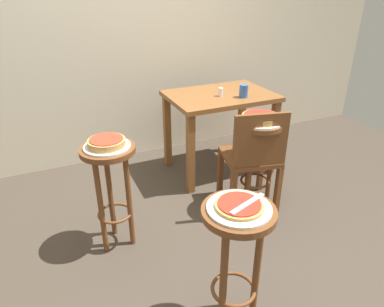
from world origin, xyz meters
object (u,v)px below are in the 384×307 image
at_px(pizza_server_knife, 248,203).
at_px(stool_leftside, 111,177).
at_px(serving_plate_foreground, 239,208).
at_px(serving_plate_middle, 260,121).
at_px(condiment_shaker, 221,92).
at_px(pizza_foreground, 239,205).
at_px(pizza_leftside, 107,142).
at_px(dining_table, 220,108).
at_px(cup_near_edge, 244,91).
at_px(stool_middle, 258,148).
at_px(wooden_chair, 253,156).
at_px(pizza_middle, 261,117).
at_px(serving_plate_leftside, 107,146).
at_px(stool_foreground, 236,246).

bearing_deg(pizza_server_knife, stool_leftside, 95.99).
xyz_separation_m(serving_plate_foreground, stool_leftside, (-0.41, 0.89, -0.22)).
relative_size(serving_plate_middle, condiment_shaker, 4.41).
height_order(pizza_foreground, pizza_leftside, pizza_leftside).
height_order(dining_table, cup_near_edge, cup_near_edge).
height_order(pizza_foreground, cup_near_edge, cup_near_edge).
bearing_deg(condiment_shaker, stool_leftside, -151.32).
bearing_deg(pizza_foreground, condiment_shaker, 64.65).
xyz_separation_m(stool_middle, cup_near_edge, (0.18, 0.53, 0.28)).
relative_size(dining_table, pizza_server_knife, 4.23).
xyz_separation_m(pizza_leftside, wooden_chair, (1.07, -0.02, -0.31)).
height_order(dining_table, wooden_chair, wooden_chair).
height_order(pizza_middle, cup_near_edge, cup_near_edge).
bearing_deg(serving_plate_middle, pizza_leftside, 178.67).
bearing_deg(stool_leftside, pizza_foreground, -65.63).
height_order(serving_plate_foreground, stool_leftside, serving_plate_foreground).
distance_m(stool_middle, pizza_server_knife, 1.14).
relative_size(stool_leftside, pizza_leftside, 3.23).
relative_size(serving_plate_foreground, stool_leftside, 0.40).
xyz_separation_m(stool_middle, pizza_server_knife, (-0.67, -0.89, 0.25)).
xyz_separation_m(stool_middle, serving_plate_middle, (0.00, -0.00, 0.22)).
distance_m(dining_table, condiment_shaker, 0.18).
bearing_deg(pizza_server_knife, pizza_foreground, 126.85).
bearing_deg(serving_plate_middle, serving_plate_leftside, 178.67).
distance_m(pizza_foreground, stool_middle, 1.14).
bearing_deg(dining_table, stool_leftside, -149.75).
bearing_deg(stool_leftside, serving_plate_middle, -1.33).
bearing_deg(cup_near_edge, dining_table, 128.50).
bearing_deg(stool_foreground, stool_leftside, 114.37).
relative_size(serving_plate_middle, pizza_middle, 1.20).
bearing_deg(stool_middle, stool_foreground, -128.82).
bearing_deg(pizza_server_knife, stool_middle, 33.56).
distance_m(serving_plate_leftside, pizza_leftside, 0.03).
bearing_deg(serving_plate_middle, condiment_shaker, 88.68).
height_order(stool_leftside, pizza_leftside, pizza_leftside).
height_order(serving_plate_foreground, pizza_foreground, pizza_foreground).
xyz_separation_m(serving_plate_leftside, condiment_shaker, (1.12, 0.61, 0.04)).
bearing_deg(pizza_middle, serving_plate_foreground, -128.82).
bearing_deg(cup_near_edge, pizza_middle, -108.85).
bearing_deg(condiment_shaker, dining_table, 61.08).
bearing_deg(stool_foreground, cup_near_edge, 57.82).
xyz_separation_m(condiment_shaker, wooden_chair, (-0.05, -0.63, -0.33)).
bearing_deg(serving_plate_leftside, stool_leftside, 135.00).
bearing_deg(pizza_server_knife, dining_table, 46.22).
relative_size(stool_leftside, wooden_chair, 0.88).
distance_m(serving_plate_foreground, pizza_leftside, 0.98).
xyz_separation_m(stool_foreground, stool_leftside, (-0.41, 0.89, 0.00)).
relative_size(stool_foreground, stool_leftside, 1.00).
xyz_separation_m(serving_plate_foreground, serving_plate_leftside, (-0.41, 0.89, 0.00)).
bearing_deg(pizza_foreground, serving_plate_middle, 51.18).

